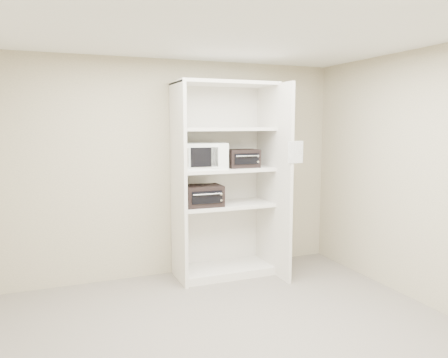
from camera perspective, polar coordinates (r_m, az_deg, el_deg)
name	(u,v)px	position (r m, az deg, el deg)	size (l,w,h in m)	color
floor	(231,345)	(4.08, 0.92, -20.81)	(4.50, 4.00, 0.01)	slate
ceiling	(232,24)	(3.68, 1.01, 19.53)	(4.50, 4.00, 0.01)	white
wall_back	(170,169)	(5.52, -7.07, 1.31)	(4.50, 0.02, 2.70)	beige
wall_front	(419,263)	(2.00, 24.07, -9.95)	(4.50, 0.02, 2.70)	beige
wall_right	(434,179)	(4.96, 25.72, -0.04)	(0.02, 4.00, 2.70)	beige
shelving_unit	(228,186)	(5.48, 0.51, -0.99)	(1.24, 0.92, 2.42)	silver
microwave	(204,156)	(5.30, -2.67, 3.04)	(0.53, 0.40, 0.32)	white
toaster_oven_upper	(242,158)	(5.48, 2.33, 2.71)	(0.39, 0.29, 0.22)	black
toaster_oven_lower	(203,196)	(5.31, -2.81, -2.18)	(0.46, 0.34, 0.25)	black
paper_sign	(296,152)	(5.14, 9.33, 3.48)	(0.20, 0.01, 0.25)	white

